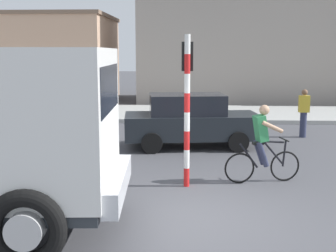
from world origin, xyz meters
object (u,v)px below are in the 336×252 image
(traffic_light_pole, at_px, (187,90))
(car_red_near, at_px, (190,120))
(cyclist, at_px, (263,144))
(pedestrian_near_kerb, at_px, (304,112))

(traffic_light_pole, xyz_separation_m, car_red_near, (0.08, 3.99, -1.25))
(traffic_light_pole, height_order, car_red_near, traffic_light_pole)
(traffic_light_pole, distance_m, car_red_near, 4.18)
(cyclist, xyz_separation_m, car_red_near, (-1.57, 3.68, -0.05))
(cyclist, xyz_separation_m, traffic_light_pole, (-1.65, -0.31, 1.20))
(traffic_light_pole, bearing_deg, cyclist, 10.52)
(pedestrian_near_kerb, bearing_deg, traffic_light_pole, -124.08)
(car_red_near, xyz_separation_m, pedestrian_near_kerb, (3.80, 1.75, 0.03))
(traffic_light_pole, relative_size, car_red_near, 0.77)
(cyclist, bearing_deg, pedestrian_near_kerb, 67.69)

